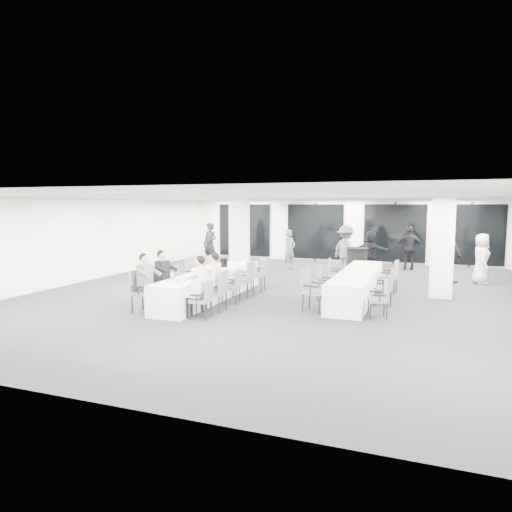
{
  "coord_description": "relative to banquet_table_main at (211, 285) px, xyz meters",
  "views": [
    {
      "loc": [
        3.74,
        -12.61,
        2.57
      ],
      "look_at": [
        -0.87,
        -0.2,
        1.08
      ],
      "focal_mm": 32.0,
      "sensor_mm": 36.0,
      "label": 1
    }
  ],
  "objects": [
    {
      "name": "standing_guest_a",
      "position": [
        0.4,
        6.34,
        0.52
      ],
      "size": [
        0.76,
        0.82,
        1.8
      ],
      "primitive_type": "imported",
      "rotation": [
        0.0,
        0.0,
        1.11
      ],
      "color": "#54565B",
      "rests_on": "floor"
    },
    {
      "name": "chair_side_left_mid",
      "position": [
        2.93,
        0.89,
        0.14
      ],
      "size": [
        0.47,
        0.52,
        0.9
      ],
      "rotation": [
        0.0,
        0.0,
        -1.6
      ],
      "color": "#56595E",
      "rests_on": "floor"
    },
    {
      "name": "standing_guest_g",
      "position": [
        -3.06,
        6.19,
        0.66
      ],
      "size": [
        0.9,
        0.8,
        2.07
      ],
      "primitive_type": "imported",
      "rotation": [
        0.0,
        0.0,
        -0.3
      ],
      "color": "black",
      "rests_on": "floor"
    },
    {
      "name": "cocktail_table",
      "position": [
        3.3,
        4.73,
        0.18
      ],
      "size": [
        0.79,
        0.79,
        1.1
      ],
      "color": "black",
      "rests_on": "floor"
    },
    {
      "name": "plate_c",
      "position": [
        0.06,
        -0.69,
        0.39
      ],
      "size": [
        0.18,
        0.18,
        0.03
      ],
      "color": "white",
      "rests_on": "banquet_table_main"
    },
    {
      "name": "chair_main_left_fourth",
      "position": [
        -0.84,
        0.63,
        0.2
      ],
      "size": [
        0.57,
        0.62,
        1.01
      ],
      "rotation": [
        0.0,
        0.0,
        -1.71
      ],
      "color": "#56595E",
      "rests_on": "floor"
    },
    {
      "name": "chair_side_right_near",
      "position": [
        4.58,
        -0.56,
        0.12
      ],
      "size": [
        0.53,
        0.55,
        0.86
      ],
      "rotation": [
        0.0,
        0.0,
        1.82
      ],
      "color": "#56595E",
      "rests_on": "floor"
    },
    {
      "name": "seated_guest_b",
      "position": [
        -0.67,
        -1.27,
        0.44
      ],
      "size": [
        0.5,
        0.38,
        1.44
      ],
      "rotation": [
        0.0,
        0.0,
        -1.57
      ],
      "color": "black",
      "rests_on": "floor"
    },
    {
      "name": "chair_main_right_fourth",
      "position": [
        0.84,
        0.52,
        0.21
      ],
      "size": [
        0.54,
        0.59,
        1.02
      ],
      "rotation": [
        0.0,
        0.0,
        1.52
      ],
      "color": "#56595E",
      "rests_on": "floor"
    },
    {
      "name": "standing_guest_d",
      "position": [
        4.92,
        7.75,
        0.62
      ],
      "size": [
        1.24,
        0.81,
        1.98
      ],
      "primitive_type": "imported",
      "rotation": [
        0.0,
        0.0,
        3.28
      ],
      "color": "black",
      "rests_on": "floor"
    },
    {
      "name": "chair_main_left_far",
      "position": [
        -0.83,
        1.6,
        0.18
      ],
      "size": [
        0.55,
        0.59,
        0.97
      ],
      "rotation": [
        0.0,
        0.0,
        -1.71
      ],
      "color": "#56595E",
      "rests_on": "floor"
    },
    {
      "name": "standing_guest_h",
      "position": [
        6.25,
        5.25,
        0.68
      ],
      "size": [
        1.02,
        1.19,
        2.12
      ],
      "primitive_type": "imported",
      "rotation": [
        0.0,
        0.0,
        2.04
      ],
      "color": "black",
      "rests_on": "floor"
    },
    {
      "name": "ice_bucket_near",
      "position": [
        0.03,
        -0.93,
        0.5
      ],
      "size": [
        0.22,
        0.22,
        0.25
      ],
      "primitive_type": "cylinder",
      "color": "black",
      "rests_on": "banquet_table_main"
    },
    {
      "name": "room",
      "position": [
        2.61,
        2.59,
        1.01
      ],
      "size": [
        14.04,
        16.04,
        2.84
      ],
      "color": "#222227",
      "rests_on": "ground"
    },
    {
      "name": "column_right",
      "position": [
        5.92,
        2.47,
        1.02
      ],
      "size": [
        0.6,
        0.6,
        2.8
      ],
      "primitive_type": "cube",
      "color": "silver",
      "rests_on": "floor"
    },
    {
      "name": "chair_main_right_far",
      "position": [
        0.84,
        1.56,
        0.19
      ],
      "size": [
        0.55,
        0.59,
        0.99
      ],
      "rotation": [
        0.0,
        0.0,
        1.67
      ],
      "color": "#56595E",
      "rests_on": "floor"
    },
    {
      "name": "column_left",
      "position": [
        -1.08,
        4.67,
        1.02
      ],
      "size": [
        0.6,
        0.6,
        2.8
      ],
      "primitive_type": "cube",
      "color": "silver",
      "rests_on": "floor"
    },
    {
      "name": "chair_main_left_mid",
      "position": [
        -0.83,
        -0.27,
        0.14
      ],
      "size": [
        0.51,
        0.55,
        0.9
      ],
      "rotation": [
        0.0,
        0.0,
        -1.42
      ],
      "color": "#56595E",
      "rests_on": "floor"
    },
    {
      "name": "chair_main_right_second",
      "position": [
        0.84,
        -1.32,
        0.19
      ],
      "size": [
        0.51,
        0.57,
        1.0
      ],
      "rotation": [
        0.0,
        0.0,
        1.59
      ],
      "color": "#56595E",
      "rests_on": "floor"
    },
    {
      "name": "chair_side_right_mid",
      "position": [
        4.59,
        0.83,
        0.15
      ],
      "size": [
        0.5,
        0.55,
        0.92
      ],
      "rotation": [
        0.0,
        0.0,
        1.65
      ],
      "color": "#56595E",
      "rests_on": "floor"
    },
    {
      "name": "seated_guest_a",
      "position": [
        -0.67,
        -2.03,
        0.44
      ],
      "size": [
        0.5,
        0.38,
        1.44
      ],
      "rotation": [
        0.0,
        0.0,
        -1.57
      ],
      "color": "#54565B",
      "rests_on": "floor"
    },
    {
      "name": "chair_side_left_near",
      "position": [
        2.92,
        -0.45,
        0.2
      ],
      "size": [
        0.58,
        0.62,
        1.01
      ],
      "rotation": [
        0.0,
        0.0,
        -1.72
      ],
      "color": "#56595E",
      "rests_on": "floor"
    },
    {
      "name": "banquet_table_side",
      "position": [
        3.76,
        1.47,
        0.0
      ],
      "size": [
        0.9,
        5.0,
        0.75
      ],
      "primitive_type": "cube",
      "color": "white",
      "rests_on": "floor"
    },
    {
      "name": "standing_guest_f",
      "position": [
        3.49,
        7.04,
        0.52
      ],
      "size": [
        1.73,
        1.39,
        1.78
      ],
      "primitive_type": "imported",
      "rotation": [
        0.0,
        0.0,
        2.6
      ],
      "color": "black",
      "rests_on": "floor"
    },
    {
      "name": "standing_guest_c",
      "position": [
        2.72,
        5.8,
        0.65
      ],
      "size": [
        1.46,
        1.35,
        2.05
      ],
      "primitive_type": "imported",
      "rotation": [
        0.0,
        0.0,
        2.47
      ],
      "color": "#54565B",
      "rests_on": "floor"
    },
    {
      "name": "water_bottle_c",
      "position": [
        -0.04,
        1.97,
        0.48
      ],
      "size": [
        0.07,
        0.07,
        0.22
      ],
      "primitive_type": "cylinder",
      "color": "silver",
      "rests_on": "banquet_table_main"
    },
    {
      "name": "ice_bucket_far",
      "position": [
        -0.06,
        1.0,
        0.5
      ],
      "size": [
        0.22,
        0.22,
        0.26
      ],
      "primitive_type": "cylinder",
      "color": "black",
      "rests_on": "banquet_table_main"
    },
    {
      "name": "water_bottle_b",
      "position": [
        0.08,
        0.21,
        0.48
      ],
      "size": [
        0.07,
        0.07,
        0.21
      ],
      "primitive_type": "cylinder",
      "color": "silver",
      "rests_on": "banquet_table_main"
    },
    {
      "name": "standing_guest_e",
      "position": [
        7.23,
        5.32,
        0.55
      ],
      "size": [
        0.65,
        0.95,
        1.85
      ],
      "primitive_type": "imported",
      "rotation": [
        0.0,
        0.0,
        1.69
      ],
      "color": "silver",
      "rests_on": "floor"
    },
    {
      "name": "seated_guest_c",
      "position": [
        0.67,
        -2.06,
        0.44
      ],
      "size": [
        0.5,
        0.38,
        1.44
      ],
      "rotation": [
        0.0,
        0.0,
        1.57
      ],
      "color": "silver",
      "rests_on": "floor"
    },
    {
      "name": "chair_main_right_near",
      "position": [
        0.83,
        -2.06,
        0.13
      ],
      "size": [
        0.48,
        0.53,
        0.88
      ],
      "rotation": [
        0.0,
        0.0,
        1.66
      ],
      "color": "#56595E",
      "rests_on": "floor"
    },
    {
      "name": "chair_side_right_far",
      "position": [
        4.59,
        2.54,
        0.18
      ],
      "size": [
        0.53,
        0.58,
        0.97
      ],
      "rotation": [
        0.0,
        0.0,
        1.47
      ],
      "color": "#56595E",
      "rests_on": "floor"
    },
    {
      "name": "plate_b",
      "position": [
        0.11,
        -1.88,
        0.39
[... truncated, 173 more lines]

